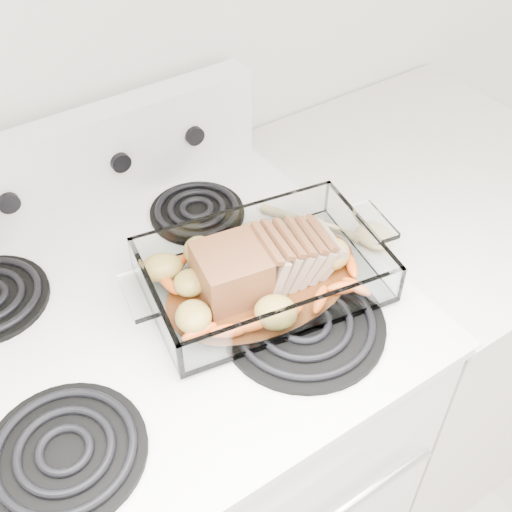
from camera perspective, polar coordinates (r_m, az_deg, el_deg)
electric_range at (r=1.38m, az=-7.65°, el=-17.42°), size 0.78×0.70×1.12m
counter_right at (r=1.64m, az=13.34°, el=-5.86°), size 0.58×0.68×0.93m
baking_dish at (r=1.01m, az=0.63°, el=-1.83°), size 0.36×0.24×0.07m
pork_roast at (r=0.99m, az=-0.02°, el=-1.02°), size 0.23×0.10×0.08m
roast_vegetables at (r=1.03m, az=-0.66°, el=-0.42°), size 0.35×0.19×0.04m
wooden_spoon at (r=1.13m, az=8.05°, el=2.32°), size 0.15×0.21×0.02m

